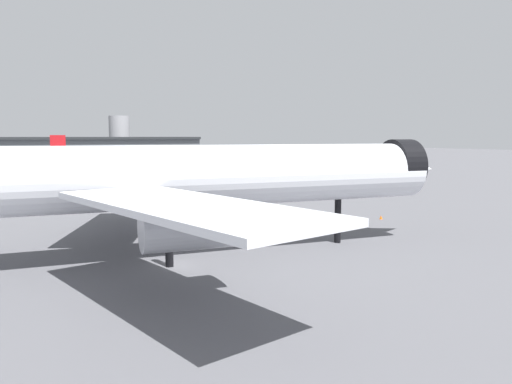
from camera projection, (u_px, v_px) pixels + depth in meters
name	position (u px, v px, depth m)	size (l,w,h in m)	color
ground	(173.00, 265.00, 50.56)	(900.00, 900.00, 0.00)	#56565B
airliner_near_gate	(185.00, 178.00, 53.32)	(65.95, 59.08, 19.39)	silver
airliner_far_taxiway	(111.00, 157.00, 170.69)	(44.76, 39.77, 13.30)	white
service_truck_front	(164.00, 198.00, 92.08)	(5.96, 4.43, 3.00)	black
traffic_cone_near_nose	(381.00, 217.00, 78.53)	(0.49, 0.49, 0.62)	#F2600C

